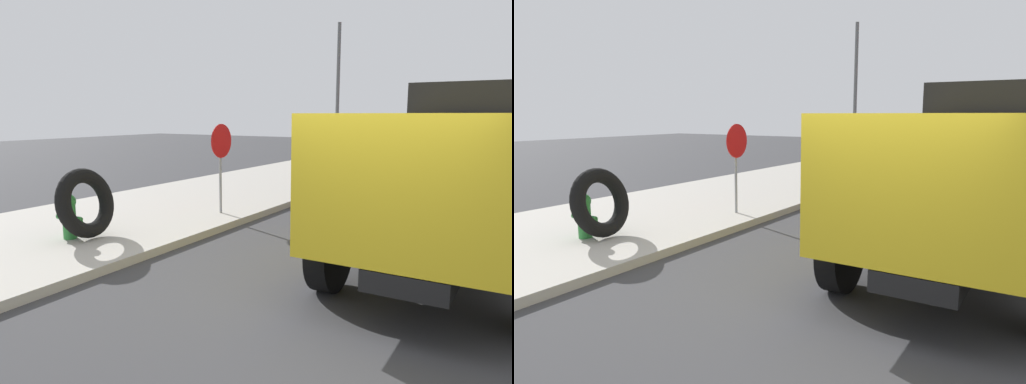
# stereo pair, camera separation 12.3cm
# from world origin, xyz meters

# --- Properties ---
(ground_plane) EXTENTS (80.00, 80.00, 0.00)m
(ground_plane) POSITION_xyz_m (0.00, 0.00, 0.00)
(ground_plane) COLOR #38383A
(sidewalk_curb) EXTENTS (36.00, 5.00, 0.15)m
(sidewalk_curb) POSITION_xyz_m (0.00, 6.50, 0.07)
(sidewalk_curb) COLOR #ADA89E
(sidewalk_curb) RESTS_ON ground
(fire_hydrant) EXTENTS (0.28, 0.62, 0.82)m
(fire_hydrant) POSITION_xyz_m (0.76, 5.75, 0.59)
(fire_hydrant) COLOR #2D8438
(fire_hydrant) RESTS_ON sidewalk_curb
(loose_tire) EXTENTS (1.33, 0.67, 1.31)m
(loose_tire) POSITION_xyz_m (0.94, 5.51, 0.80)
(loose_tire) COLOR black
(loose_tire) RESTS_ON sidewalk_curb
(stop_sign) EXTENTS (0.76, 0.08, 2.03)m
(stop_sign) POSITION_xyz_m (4.03, 4.70, 1.55)
(stop_sign) COLOR gray
(stop_sign) RESTS_ON sidewalk_curb
(dump_truck_yellow) EXTENTS (7.01, 2.82, 3.00)m
(dump_truck_yellow) POSITION_xyz_m (3.69, -0.37, 1.61)
(dump_truck_yellow) COLOR gold
(dump_truck_yellow) RESTS_ON ground
(dump_truck_green) EXTENTS (7.11, 3.07, 3.00)m
(dump_truck_green) POSITION_xyz_m (26.38, 1.81, 1.61)
(dump_truck_green) COLOR #237033
(dump_truck_green) RESTS_ON ground
(street_light_pole) EXTENTS (0.12, 0.12, 5.22)m
(street_light_pole) POSITION_xyz_m (10.56, 4.52, 2.76)
(street_light_pole) COLOR #595B5E
(street_light_pole) RESTS_ON sidewalk_curb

